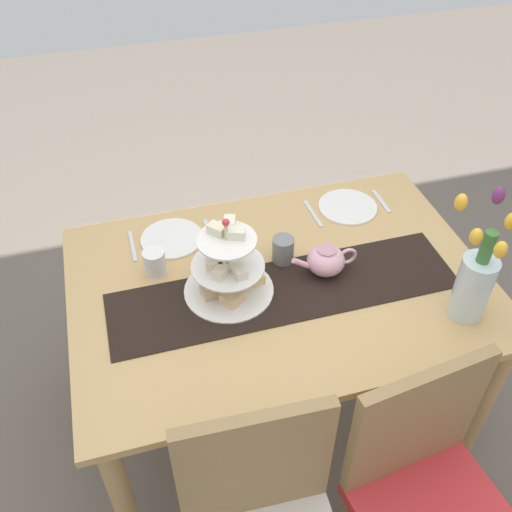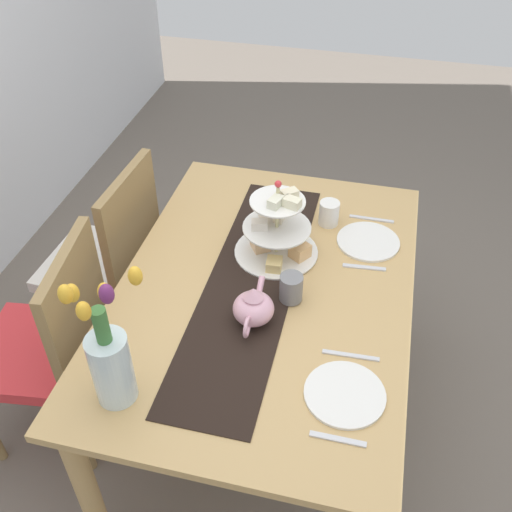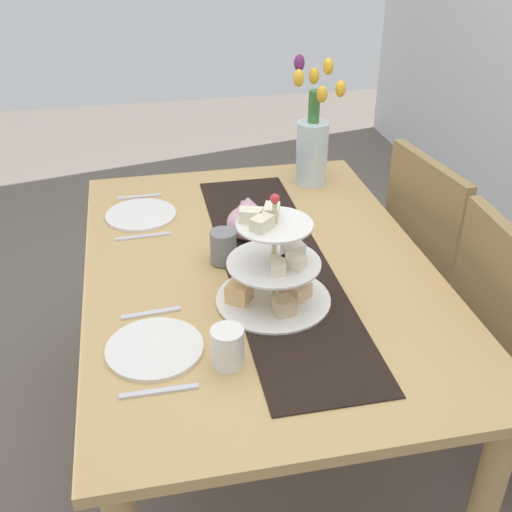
# 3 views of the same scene
# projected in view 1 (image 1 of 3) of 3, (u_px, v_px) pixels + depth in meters

# --- Properties ---
(ground_plane) EXTENTS (8.00, 8.00, 0.00)m
(ground_plane) POSITION_uv_depth(u_px,v_px,m) (275.00, 401.00, 2.45)
(ground_plane) COLOR #6B6056
(dining_table) EXTENTS (1.42, 0.98, 0.72)m
(dining_table) POSITION_uv_depth(u_px,v_px,m) (279.00, 302.00, 2.03)
(dining_table) COLOR tan
(dining_table) RESTS_ON ground_plane
(chair_left) EXTENTS (0.47, 0.47, 0.91)m
(chair_left) POSITION_uv_depth(u_px,v_px,m) (428.00, 490.00, 1.64)
(chair_left) COLOR olive
(chair_left) RESTS_ON ground_plane
(table_runner) EXTENTS (1.18, 0.29, 0.00)m
(table_runner) POSITION_uv_depth(u_px,v_px,m) (285.00, 290.00, 1.92)
(table_runner) COLOR black
(table_runner) RESTS_ON dining_table
(tiered_cake_stand) EXTENTS (0.30, 0.30, 0.30)m
(tiered_cake_stand) POSITION_uv_depth(u_px,v_px,m) (228.00, 270.00, 1.86)
(tiered_cake_stand) COLOR beige
(tiered_cake_stand) RESTS_ON table_runner
(teapot) EXTENTS (0.24, 0.13, 0.14)m
(teapot) POSITION_uv_depth(u_px,v_px,m) (326.00, 259.00, 1.95)
(teapot) COLOR #E5A8BC
(teapot) RESTS_ON table_runner
(tulip_vase) EXTENTS (0.15, 0.19, 0.45)m
(tulip_vase) POSITION_uv_depth(u_px,v_px,m) (476.00, 278.00, 1.75)
(tulip_vase) COLOR silver
(tulip_vase) RESTS_ON dining_table
(dinner_plate_left) EXTENTS (0.23, 0.23, 0.01)m
(dinner_plate_left) POSITION_uv_depth(u_px,v_px,m) (348.00, 207.00, 2.26)
(dinner_plate_left) COLOR white
(dinner_plate_left) RESTS_ON dining_table
(fork_left) EXTENTS (0.02, 0.15, 0.01)m
(fork_left) POSITION_uv_depth(u_px,v_px,m) (381.00, 201.00, 2.29)
(fork_left) COLOR silver
(fork_left) RESTS_ON dining_table
(knife_left) EXTENTS (0.02, 0.17, 0.01)m
(knife_left) POSITION_uv_depth(u_px,v_px,m) (313.00, 214.00, 2.23)
(knife_left) COLOR silver
(knife_left) RESTS_ON dining_table
(dinner_plate_right) EXTENTS (0.23, 0.23, 0.01)m
(dinner_plate_right) POSITION_uv_depth(u_px,v_px,m) (172.00, 239.00, 2.12)
(dinner_plate_right) COLOR white
(dinner_plate_right) RESTS_ON dining_table
(fork_right) EXTENTS (0.03, 0.15, 0.01)m
(fork_right) POSITION_uv_depth(u_px,v_px,m) (210.00, 232.00, 2.15)
(fork_right) COLOR silver
(fork_right) RESTS_ON dining_table
(knife_right) EXTENTS (0.01, 0.17, 0.01)m
(knife_right) POSITION_uv_depth(u_px,v_px,m) (133.00, 246.00, 2.09)
(knife_right) COLOR silver
(knife_right) RESTS_ON dining_table
(mug_grey) EXTENTS (0.08, 0.08, 0.09)m
(mug_grey) POSITION_uv_depth(u_px,v_px,m) (283.00, 250.00, 2.00)
(mug_grey) COLOR slate
(mug_grey) RESTS_ON table_runner
(mug_white_text) EXTENTS (0.08, 0.08, 0.09)m
(mug_white_text) POSITION_uv_depth(u_px,v_px,m) (155.00, 263.00, 1.96)
(mug_white_text) COLOR white
(mug_white_text) RESTS_ON dining_table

